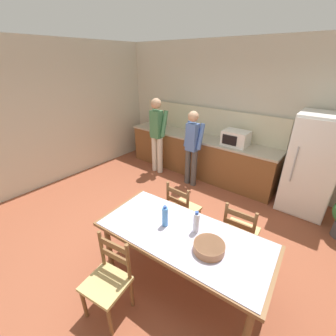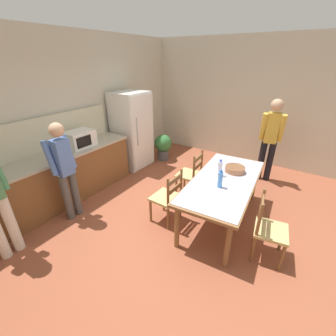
{
  "view_description": "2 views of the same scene",
  "coord_description": "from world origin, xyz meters",
  "px_view_note": "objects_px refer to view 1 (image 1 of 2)",
  "views": [
    {
      "loc": [
        1.58,
        -2.03,
        2.51
      ],
      "look_at": [
        -0.18,
        0.17,
        1.14
      ],
      "focal_mm": 24.0,
      "sensor_mm": 36.0,
      "label": 1
    },
    {
      "loc": [
        -2.47,
        -1.34,
        2.42
      ],
      "look_at": [
        -0.2,
        0.15,
        1.09
      ],
      "focal_mm": 24.0,
      "sensor_mm": 36.0,
      "label": 2
    }
  ],
  "objects_px": {
    "chair_side_near_left": "(108,280)",
    "person_at_counter": "(192,145)",
    "refrigerator": "(312,166)",
    "chair_side_far_left": "(182,209)",
    "dining_table": "(183,239)",
    "chair_side_far_right": "(240,232)",
    "bottle_near_centre": "(165,216)",
    "person_at_sink": "(157,132)",
    "serving_bowl": "(209,247)",
    "bottle_off_centre": "(196,222)",
    "microwave": "(236,138)"
  },
  "relations": [
    {
      "from": "serving_bowl",
      "to": "person_at_sink",
      "type": "bearing_deg",
      "value": 140.16
    },
    {
      "from": "chair_side_far_left",
      "to": "chair_side_near_left",
      "type": "distance_m",
      "value": 1.48
    },
    {
      "from": "chair_side_far_right",
      "to": "person_at_sink",
      "type": "bearing_deg",
      "value": -30.85
    },
    {
      "from": "chair_side_far_right",
      "to": "chair_side_far_left",
      "type": "bearing_deg",
      "value": 0.56
    },
    {
      "from": "dining_table",
      "to": "chair_side_far_right",
      "type": "xyz_separation_m",
      "value": [
        0.39,
        0.77,
        -0.23
      ]
    },
    {
      "from": "chair_side_far_right",
      "to": "chair_side_near_left",
      "type": "height_order",
      "value": "same"
    },
    {
      "from": "microwave",
      "to": "person_at_sink",
      "type": "height_order",
      "value": "person_at_sink"
    },
    {
      "from": "chair_side_near_left",
      "to": "person_at_counter",
      "type": "relative_size",
      "value": 0.57
    },
    {
      "from": "dining_table",
      "to": "chair_side_far_right",
      "type": "height_order",
      "value": "chair_side_far_right"
    },
    {
      "from": "dining_table",
      "to": "bottle_near_centre",
      "type": "bearing_deg",
      "value": -175.74
    },
    {
      "from": "microwave",
      "to": "serving_bowl",
      "type": "height_order",
      "value": "microwave"
    },
    {
      "from": "bottle_near_centre",
      "to": "chair_side_far_left",
      "type": "xyz_separation_m",
      "value": [
        -0.26,
        0.72,
        -0.43
      ]
    },
    {
      "from": "dining_table",
      "to": "person_at_sink",
      "type": "distance_m",
      "value": 3.11
    },
    {
      "from": "chair_side_near_left",
      "to": "bottle_near_centre",
      "type": "bearing_deg",
      "value": 70.05
    },
    {
      "from": "refrigerator",
      "to": "bottle_off_centre",
      "type": "xyz_separation_m",
      "value": [
        -0.75,
        -2.48,
        -0.0
      ]
    },
    {
      "from": "person_at_sink",
      "to": "bottle_off_centre",
      "type": "bearing_deg",
      "value": -130.63
    },
    {
      "from": "dining_table",
      "to": "person_at_counter",
      "type": "distance_m",
      "value": 2.46
    },
    {
      "from": "person_at_sink",
      "to": "chair_side_far_right",
      "type": "bearing_deg",
      "value": -117.16
    },
    {
      "from": "chair_side_far_right",
      "to": "person_at_counter",
      "type": "bearing_deg",
      "value": -42.55
    },
    {
      "from": "dining_table",
      "to": "person_at_sink",
      "type": "bearing_deg",
      "value": 136.61
    },
    {
      "from": "serving_bowl",
      "to": "chair_side_near_left",
      "type": "distance_m",
      "value": 1.1
    },
    {
      "from": "dining_table",
      "to": "chair_side_far_left",
      "type": "height_order",
      "value": "chair_side_far_left"
    },
    {
      "from": "chair_side_far_left",
      "to": "person_at_sink",
      "type": "distance_m",
      "value": 2.31
    },
    {
      "from": "refrigerator",
      "to": "bottle_off_centre",
      "type": "distance_m",
      "value": 2.6
    },
    {
      "from": "refrigerator",
      "to": "chair_side_near_left",
      "type": "bearing_deg",
      "value": -110.08
    },
    {
      "from": "dining_table",
      "to": "serving_bowl",
      "type": "xyz_separation_m",
      "value": [
        0.35,
        -0.04,
        0.13
      ]
    },
    {
      "from": "dining_table",
      "to": "bottle_off_centre",
      "type": "relative_size",
      "value": 7.53
    },
    {
      "from": "bottle_near_centre",
      "to": "bottle_off_centre",
      "type": "height_order",
      "value": "same"
    },
    {
      "from": "chair_side_far_left",
      "to": "person_at_counter",
      "type": "xyz_separation_m",
      "value": [
        -0.76,
        1.4,
        0.46
      ]
    },
    {
      "from": "bottle_off_centre",
      "to": "chair_side_far_left",
      "type": "distance_m",
      "value": 0.94
    },
    {
      "from": "bottle_off_centre",
      "to": "person_at_counter",
      "type": "height_order",
      "value": "person_at_counter"
    },
    {
      "from": "chair_side_far_left",
      "to": "person_at_sink",
      "type": "height_order",
      "value": "person_at_sink"
    },
    {
      "from": "chair_side_near_left",
      "to": "person_at_counter",
      "type": "distance_m",
      "value": 3.04
    },
    {
      "from": "dining_table",
      "to": "person_at_counter",
      "type": "relative_size",
      "value": 1.27
    },
    {
      "from": "chair_side_far_right",
      "to": "person_at_sink",
      "type": "height_order",
      "value": "person_at_sink"
    },
    {
      "from": "chair_side_far_right",
      "to": "person_at_sink",
      "type": "relative_size",
      "value": 0.52
    },
    {
      "from": "chair_side_far_left",
      "to": "chair_side_far_right",
      "type": "distance_m",
      "value": 0.89
    },
    {
      "from": "bottle_off_centre",
      "to": "microwave",
      "type": "bearing_deg",
      "value": 104.65
    },
    {
      "from": "dining_table",
      "to": "bottle_off_centre",
      "type": "height_order",
      "value": "bottle_off_centre"
    },
    {
      "from": "chair_side_far_right",
      "to": "chair_side_near_left",
      "type": "xyz_separation_m",
      "value": [
        -0.78,
        -1.55,
        0.0
      ]
    },
    {
      "from": "chair_side_far_left",
      "to": "person_at_counter",
      "type": "bearing_deg",
      "value": -60.13
    },
    {
      "from": "bottle_near_centre",
      "to": "chair_side_far_right",
      "type": "xyz_separation_m",
      "value": [
        0.63,
        0.79,
        -0.43
      ]
    },
    {
      "from": "bottle_near_centre",
      "to": "chair_side_far_left",
      "type": "bearing_deg",
      "value": 109.41
    },
    {
      "from": "refrigerator",
      "to": "microwave",
      "type": "bearing_deg",
      "value": 179.23
    },
    {
      "from": "person_at_sink",
      "to": "refrigerator",
      "type": "bearing_deg",
      "value": -81.18
    },
    {
      "from": "bottle_near_centre",
      "to": "person_at_sink",
      "type": "bearing_deg",
      "value": 133.04
    },
    {
      "from": "chair_side_far_left",
      "to": "chair_side_far_right",
      "type": "xyz_separation_m",
      "value": [
        0.89,
        0.07,
        0.0
      ]
    },
    {
      "from": "refrigerator",
      "to": "chair_side_far_left",
      "type": "height_order",
      "value": "refrigerator"
    },
    {
      "from": "bottle_off_centre",
      "to": "person_at_counter",
      "type": "distance_m",
      "value": 2.4
    },
    {
      "from": "refrigerator",
      "to": "bottle_near_centre",
      "type": "bearing_deg",
      "value": -112.57
    }
  ]
}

